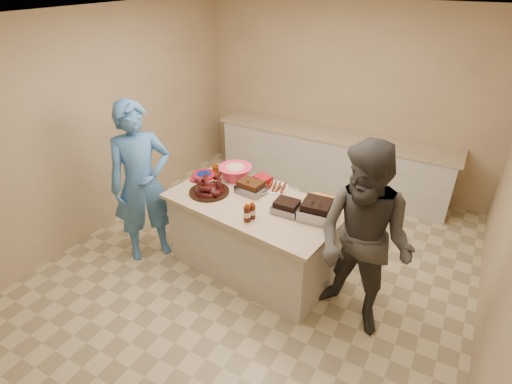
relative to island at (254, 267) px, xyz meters
The scene contains 20 objects.
room 0.11m from the island, 53.45° to the left, with size 4.50×5.00×2.70m, color tan, non-canonical shape.
back_counter 2.34m from the island, 88.30° to the left, with size 3.60×0.64×0.90m, color beige, non-canonical shape.
island is the anchor object (origin of this frame).
rib_platter 1.03m from the island, behind, with size 0.44×0.44×0.18m, color #3B0C0B, non-canonical shape.
pulled_pork_tray 0.91m from the island, 128.49° to the left, with size 0.30×0.23×0.09m, color #47230F.
brisket_tray 0.97m from the island, ahead, with size 0.27×0.23×0.08m, color black.
roasting_pan 1.12m from the island, ahead, with size 0.32×0.32×0.13m, color gray.
coleslaw_bowl 1.06m from the island, 141.24° to the left, with size 0.39×0.39×0.27m, color #FF375D, non-canonical shape.
sausage_plate 0.96m from the island, 81.32° to the left, with size 0.31×0.31×0.05m, color silver.
mac_cheese_dish 1.15m from the island, 24.82° to the left, with size 0.30×0.22×0.08m, color orange.
bbq_bottle_a 0.94m from the island, 62.87° to the right, with size 0.06×0.06×0.19m, color #3D130B.
bbq_bottle_b 0.95m from the island, 70.61° to the right, with size 0.07×0.07×0.20m, color #3D130B.
mustard_bottle 0.89m from the island, 143.61° to the left, with size 0.04×0.04×0.12m, color #EFC200.
sauce_bowl 0.91m from the island, 94.49° to the left, with size 0.13×0.04×0.13m, color silver.
plate_stack_large 1.22m from the island, 164.25° to the left, with size 0.28×0.28×0.03m, color maroon.
plate_stack_small 1.21m from the island, behind, with size 0.18×0.18×0.03m, color maroon.
plastic_cup 1.22m from the island, 152.64° to the left, with size 0.10×0.09×0.10m, color #853709.
basket_stack 0.98m from the island, 105.28° to the left, with size 0.19×0.15×0.10m, color maroon.
guest_blue 1.28m from the island, 163.78° to the right, with size 0.69×1.90×0.45m, color #427AC2.
guest_gray 1.25m from the island, ahead, with size 0.92×1.88×0.71m, color #484641.
Camera 1 is at (1.72, -3.23, 3.07)m, focal length 28.00 mm.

